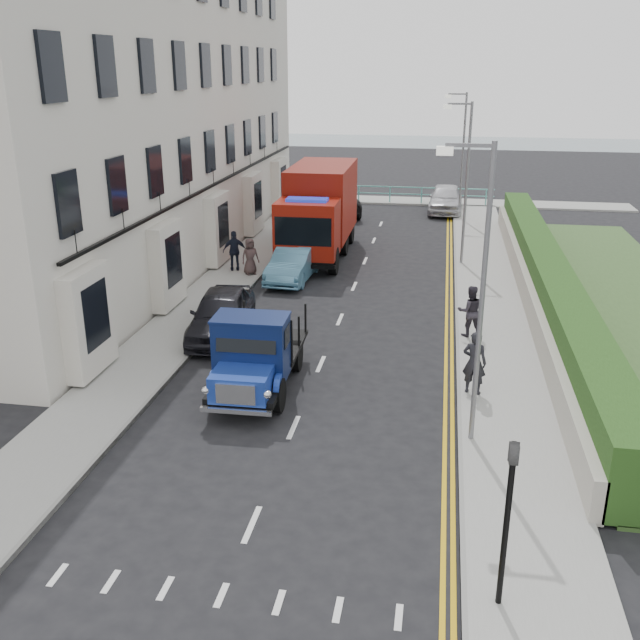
{
  "coord_description": "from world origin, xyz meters",
  "views": [
    {
      "loc": [
        3.3,
        -17.33,
        8.5
      ],
      "look_at": [
        -0.03,
        2.01,
        1.4
      ],
      "focal_mm": 40.0,
      "sensor_mm": 36.0,
      "label": 1
    }
  ],
  "objects_px": {
    "lamp_near": "(478,281)",
    "bedford_lorry": "(253,360)",
    "pedestrian_east_near": "(474,362)",
    "lamp_mid": "(464,175)",
    "red_lorry": "(319,209)",
    "lamp_far": "(461,149)",
    "parked_car_front": "(222,314)"
  },
  "relations": [
    {
      "from": "lamp_near",
      "to": "lamp_mid",
      "type": "distance_m",
      "value": 16.0
    },
    {
      "from": "bedford_lorry",
      "to": "lamp_mid",
      "type": "bearing_deg",
      "value": 67.49
    },
    {
      "from": "bedford_lorry",
      "to": "parked_car_front",
      "type": "xyz_separation_m",
      "value": [
        -2.19,
        4.18,
        -0.28
      ]
    },
    {
      "from": "parked_car_front",
      "to": "pedestrian_east_near",
      "type": "height_order",
      "value": "pedestrian_east_near"
    },
    {
      "from": "lamp_mid",
      "to": "parked_car_front",
      "type": "relative_size",
      "value": 1.55
    },
    {
      "from": "bedford_lorry",
      "to": "lamp_near",
      "type": "bearing_deg",
      "value": -17.25
    },
    {
      "from": "parked_car_front",
      "to": "bedford_lorry",
      "type": "bearing_deg",
      "value": -68.79
    },
    {
      "from": "lamp_far",
      "to": "parked_car_front",
      "type": "xyz_separation_m",
      "value": [
        -7.78,
        -20.22,
        -3.23
      ]
    },
    {
      "from": "lamp_near",
      "to": "lamp_far",
      "type": "distance_m",
      "value": 26.0
    },
    {
      "from": "lamp_near",
      "to": "pedestrian_east_near",
      "type": "relative_size",
      "value": 3.97
    },
    {
      "from": "lamp_near",
      "to": "parked_car_front",
      "type": "bearing_deg",
      "value": 143.39
    },
    {
      "from": "pedestrian_east_near",
      "to": "parked_car_front",
      "type": "bearing_deg",
      "value": -7.23
    },
    {
      "from": "lamp_near",
      "to": "pedestrian_east_near",
      "type": "xyz_separation_m",
      "value": [
        0.22,
        2.52,
        -3.0
      ]
    },
    {
      "from": "lamp_far",
      "to": "red_lorry",
      "type": "height_order",
      "value": "lamp_far"
    },
    {
      "from": "lamp_far",
      "to": "pedestrian_east_near",
      "type": "distance_m",
      "value": 23.67
    },
    {
      "from": "lamp_far",
      "to": "bedford_lorry",
      "type": "height_order",
      "value": "lamp_far"
    },
    {
      "from": "lamp_mid",
      "to": "bedford_lorry",
      "type": "bearing_deg",
      "value": -111.21
    },
    {
      "from": "pedestrian_east_near",
      "to": "lamp_mid",
      "type": "bearing_deg",
      "value": -74.13
    },
    {
      "from": "parked_car_front",
      "to": "pedestrian_east_near",
      "type": "xyz_separation_m",
      "value": [
        8.0,
        -3.26,
        0.23
      ]
    },
    {
      "from": "lamp_mid",
      "to": "lamp_near",
      "type": "bearing_deg",
      "value": -90.0
    },
    {
      "from": "pedestrian_east_near",
      "to": "lamp_far",
      "type": "bearing_deg",
      "value": -74.54
    },
    {
      "from": "lamp_near",
      "to": "pedestrian_east_near",
      "type": "distance_m",
      "value": 3.92
    },
    {
      "from": "red_lorry",
      "to": "bedford_lorry",
      "type": "bearing_deg",
      "value": -87.38
    },
    {
      "from": "lamp_far",
      "to": "bedford_lorry",
      "type": "distance_m",
      "value": 25.21
    },
    {
      "from": "red_lorry",
      "to": "pedestrian_east_near",
      "type": "height_order",
      "value": "red_lorry"
    },
    {
      "from": "bedford_lorry",
      "to": "red_lorry",
      "type": "distance_m",
      "value": 15.17
    },
    {
      "from": "lamp_near",
      "to": "bedford_lorry",
      "type": "distance_m",
      "value": 6.52
    },
    {
      "from": "lamp_mid",
      "to": "pedestrian_east_near",
      "type": "bearing_deg",
      "value": -89.05
    },
    {
      "from": "lamp_mid",
      "to": "pedestrian_east_near",
      "type": "height_order",
      "value": "lamp_mid"
    },
    {
      "from": "lamp_near",
      "to": "bedford_lorry",
      "type": "height_order",
      "value": "lamp_near"
    },
    {
      "from": "red_lorry",
      "to": "lamp_near",
      "type": "bearing_deg",
      "value": -69.51
    },
    {
      "from": "lamp_far",
      "to": "parked_car_front",
      "type": "height_order",
      "value": "lamp_far"
    }
  ]
}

